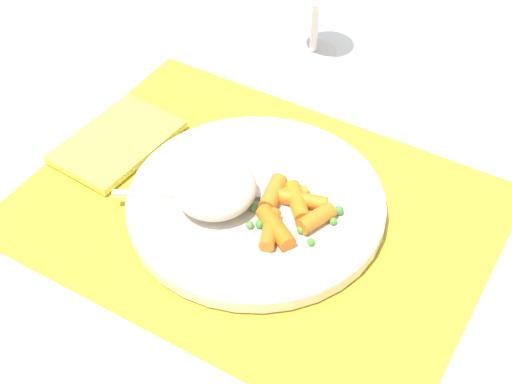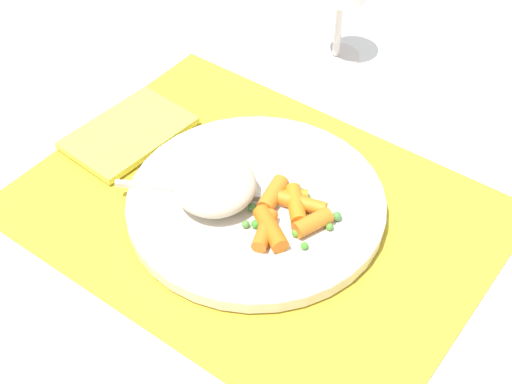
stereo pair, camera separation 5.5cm
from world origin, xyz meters
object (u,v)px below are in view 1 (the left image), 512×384
(plate, at_px, (256,204))
(rice_mound, at_px, (215,188))
(carrot_portion, at_px, (288,210))
(napkin, at_px, (117,142))
(fork, at_px, (228,196))

(plate, xyz_separation_m, rice_mound, (-0.03, -0.03, 0.03))
(plate, relative_size, carrot_portion, 2.80)
(plate, distance_m, carrot_portion, 0.04)
(plate, height_order, rice_mound, rice_mound)
(rice_mound, height_order, carrot_portion, rice_mound)
(plate, height_order, napkin, plate)
(rice_mound, xyz_separation_m, fork, (0.01, 0.01, -0.02))
(carrot_portion, relative_size, fork, 0.54)
(napkin, bearing_deg, fork, -7.10)
(carrot_portion, distance_m, fork, 0.07)
(plate, distance_m, fork, 0.03)
(napkin, bearing_deg, carrot_portion, -2.59)
(plate, bearing_deg, rice_mound, -142.50)
(rice_mound, distance_m, fork, 0.02)
(carrot_portion, height_order, fork, carrot_portion)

